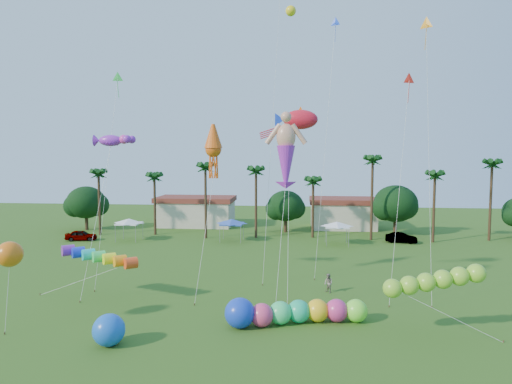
# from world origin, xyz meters

# --- Properties ---
(ground) EXTENTS (160.00, 160.00, 0.00)m
(ground) POSITION_xyz_m (0.00, 0.00, 0.00)
(ground) COLOR #285116
(ground) RESTS_ON ground
(tree_line) EXTENTS (69.46, 8.91, 11.00)m
(tree_line) POSITION_xyz_m (3.57, 44.00, 4.28)
(tree_line) COLOR #3A2819
(tree_line) RESTS_ON ground
(buildings_row) EXTENTS (35.00, 7.00, 4.00)m
(buildings_row) POSITION_xyz_m (-3.09, 50.00, 2.00)
(buildings_row) COLOR beige
(buildings_row) RESTS_ON ground
(tent_row) EXTENTS (31.00, 4.00, 0.60)m
(tent_row) POSITION_xyz_m (-6.00, 36.33, 2.75)
(tent_row) COLOR white
(tent_row) RESTS_ON ground
(car_a) EXTENTS (4.36, 2.36, 1.41)m
(car_a) POSITION_xyz_m (-26.65, 35.52, 0.70)
(car_a) COLOR #4C4C54
(car_a) RESTS_ON ground
(car_b) EXTENTS (4.32, 2.26, 1.35)m
(car_b) POSITION_xyz_m (16.69, 38.19, 0.68)
(car_b) COLOR #4C4C54
(car_b) RESTS_ON ground
(spectator_b) EXTENTS (0.98, 1.01, 1.64)m
(spectator_b) POSITION_xyz_m (5.72, 14.98, 0.82)
(spectator_b) COLOR gray
(spectator_b) RESTS_ON ground
(caterpillar_inflatable) EXTENTS (10.07, 3.96, 2.06)m
(caterpillar_inflatable) POSITION_xyz_m (2.73, 7.39, 0.86)
(caterpillar_inflatable) COLOR #E43C71
(caterpillar_inflatable) RESTS_ON ground
(blue_ball) EXTENTS (1.99, 1.99, 1.99)m
(blue_ball) POSITION_xyz_m (-8.39, 2.70, 1.00)
(blue_ball) COLOR blue
(blue_ball) RESTS_ON ground
(rainbow_tube) EXTENTS (10.01, 3.98, 3.74)m
(rainbow_tube) POSITION_xyz_m (-11.62, 10.51, 3.27)
(rainbow_tube) COLOR #F0471A
(rainbow_tube) RESTS_ON ground
(green_worm) EXTENTS (10.23, 2.43, 3.96)m
(green_worm) POSITION_xyz_m (9.21, 5.77, 3.23)
(green_worm) COLOR #87CE2D
(green_worm) RESTS_ON ground
(orange_ball_kite) EXTENTS (2.09, 2.09, 6.11)m
(orange_ball_kite) POSITION_xyz_m (-15.63, 4.09, 5.27)
(orange_ball_kite) COLOR orange
(orange_ball_kite) RESTS_ON ground
(merman_kite) EXTENTS (2.44, 4.29, 14.51)m
(merman_kite) POSITION_xyz_m (2.15, 11.37, 11.69)
(merman_kite) COLOR tan
(merman_kite) RESTS_ON ground
(fish_kite) EXTENTS (4.29, 5.87, 15.53)m
(fish_kite) POSITION_xyz_m (3.23, 14.47, 14.63)
(fish_kite) COLOR red
(fish_kite) RESTS_ON ground
(squid_kite) EXTENTS (1.96, 5.71, 14.48)m
(squid_kite) POSITION_xyz_m (-4.23, 15.32, 12.23)
(squid_kite) COLOR #E15712
(squid_kite) RESTS_ON ground
(lobster_kite) EXTENTS (3.77, 5.49, 13.67)m
(lobster_kite) POSITION_xyz_m (-13.10, 14.62, 12.97)
(lobster_kite) COLOR purple
(lobster_kite) RESTS_ON ground
(delta_kite_red) EXTENTS (2.60, 4.53, 18.55)m
(delta_kite_red) POSITION_xyz_m (12.11, 15.80, 17.63)
(delta_kite_red) COLOR red
(delta_kite_red) RESTS_ON ground
(delta_kite_yellow) EXTENTS (1.16, 5.19, 23.19)m
(delta_kite_yellow) POSITION_xyz_m (13.55, 16.40, 22.15)
(delta_kite_yellow) COLOR orange
(delta_kite_yellow) RESTS_ON ground
(delta_kite_green) EXTENTS (1.31, 4.70, 19.36)m
(delta_kite_green) POSITION_xyz_m (-13.58, 17.52, 18.39)
(delta_kite_green) COLOR #32D74B
(delta_kite_green) RESTS_ON ground
(delta_kite_blue) EXTENTS (2.42, 3.55, 24.98)m
(delta_kite_blue) POSITION_xyz_m (6.42, 21.91, 23.73)
(delta_kite_blue) COLOR #1C4BFF
(delta_kite_blue) RESTS_ON ground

